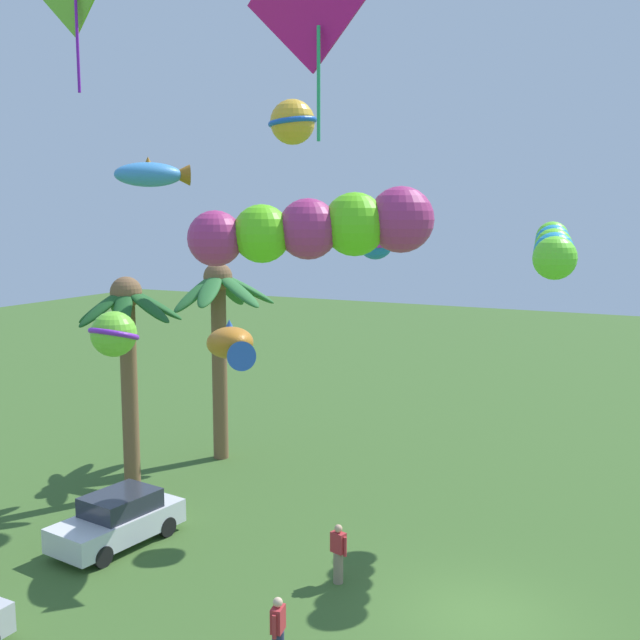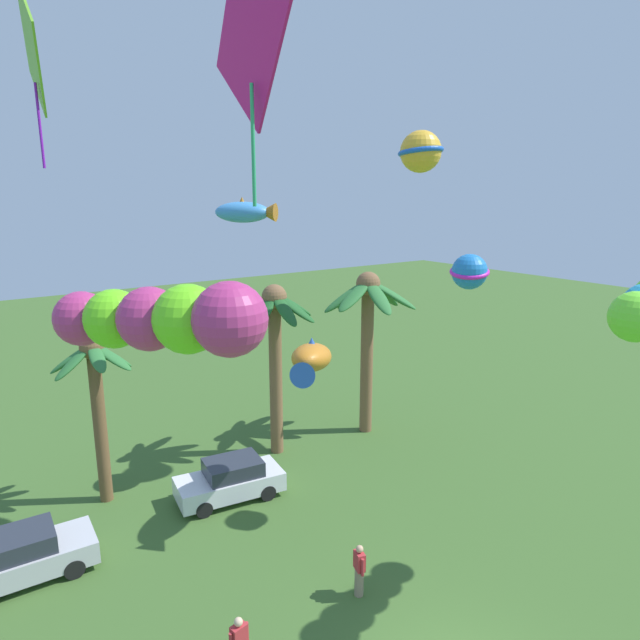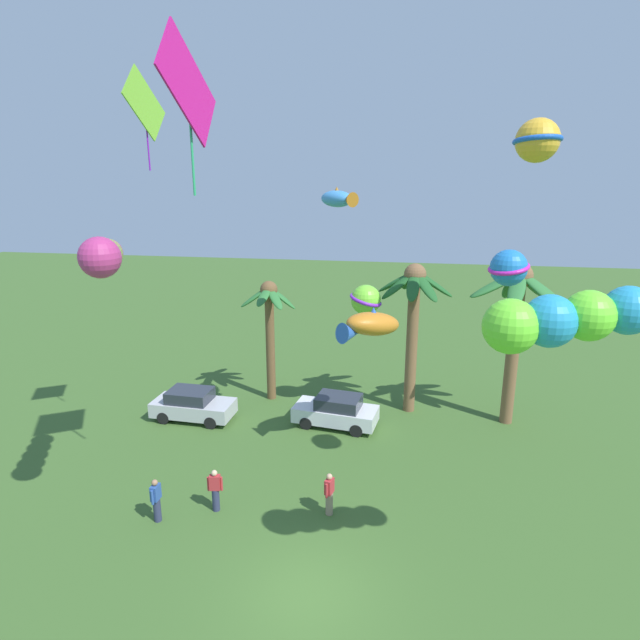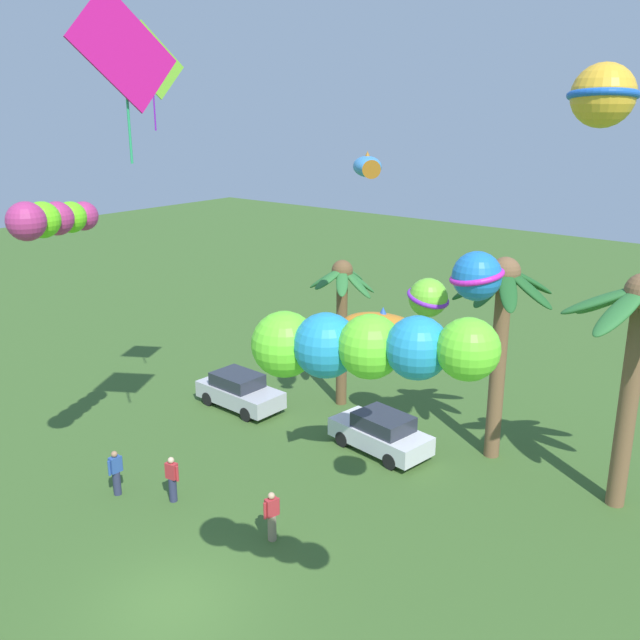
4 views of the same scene
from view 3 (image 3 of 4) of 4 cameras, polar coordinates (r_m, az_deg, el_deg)
name	(u,v)px [view 3 (image 3 of 4)]	position (r m, az deg, el deg)	size (l,w,h in m)	color
ground_plane	(308,596)	(16.78, -1.34, -27.79)	(120.00, 120.00, 0.00)	#3D6028
palm_tree_0	(270,315)	(26.93, -5.50, 0.57)	(2.92, 3.25, 6.37)	brown
palm_tree_1	(414,306)	(25.54, 10.15, 1.52)	(3.72, 3.73, 7.51)	brown
palm_tree_2	(517,307)	(25.44, 20.67, 1.38)	(4.49, 4.37, 7.72)	brown
parked_car_0	(193,405)	(26.49, -13.69, -8.95)	(3.97, 1.87, 1.51)	#BCBCC1
parked_car_1	(336,411)	(25.13, 1.78, -9.87)	(4.10, 2.22, 1.51)	silver
spectator_0	(156,500)	(19.70, -17.39, -18.19)	(0.26, 0.55, 1.59)	#2D3351
spectator_1	(215,490)	(19.73, -11.33, -17.67)	(0.54, 0.29, 1.59)	#2D3351
spectator_2	(329,494)	(19.20, 1.02, -18.37)	(0.32, 0.53, 1.59)	gray
kite_ball_0	(366,300)	(24.19, 5.00, 2.21)	(1.64, 1.65, 1.39)	#77DC36
kite_tube_1	(104,255)	(15.89, -22.47, 6.51)	(2.38, 3.62, 1.29)	#B53174
kite_diamond_2	(188,87)	(15.88, -14.16, 23.34)	(0.59, 3.25, 4.52)	#C91478
kite_ball_3	(537,140)	(21.15, 22.59, 17.60)	(2.28, 2.28, 1.55)	gold
kite_fish_4	(338,199)	(21.25, 2.01, 13.07)	(1.88, 1.97, 0.80)	#3E8DD6
kite_diamond_5	(145,105)	(19.98, -18.54, 21.29)	(0.37, 2.42, 3.38)	#73BE2E
kite_tube_6	(579,317)	(12.56, 26.33, 0.29)	(4.41, 1.75, 1.57)	#70F131
kite_fish_7	(370,325)	(20.45, 5.46, -0.52)	(2.80, 2.80, 1.34)	orange
kite_ball_8	(509,268)	(17.55, 19.85, 5.37)	(1.78, 1.78, 1.16)	blue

